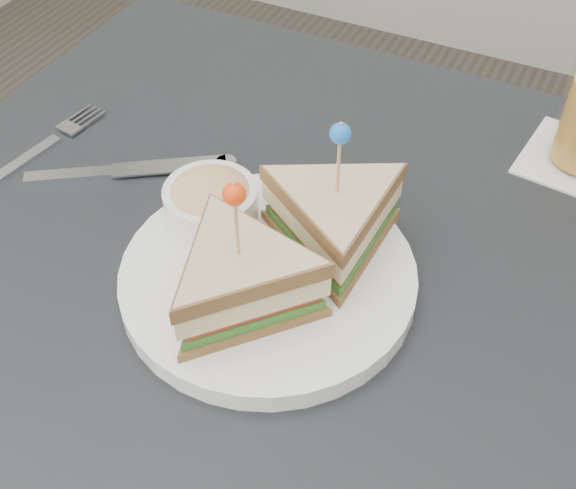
{
  "coord_description": "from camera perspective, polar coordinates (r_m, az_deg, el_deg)",
  "views": [
    {
      "loc": [
        0.19,
        -0.35,
        1.21
      ],
      "look_at": [
        0.01,
        0.01,
        0.8
      ],
      "focal_mm": 45.0,
      "sensor_mm": 36.0,
      "label": 1
    }
  ],
  "objects": [
    {
      "name": "table",
      "position": [
        0.67,
        -1.16,
        -7.87
      ],
      "size": [
        0.8,
        0.8,
        0.75
      ],
      "color": "black",
      "rests_on": "ground"
    },
    {
      "name": "plate_meal",
      "position": [
        0.59,
        -0.94,
        -0.41
      ],
      "size": [
        0.31,
        0.31,
        0.15
      ],
      "rotation": [
        0.0,
        0.0,
        0.31
      ],
      "color": "white",
      "rests_on": "table"
    },
    {
      "name": "cutlery_fork",
      "position": [
        0.79,
        -18.65,
        7.45
      ],
      "size": [
        0.04,
        0.17,
        0.0
      ],
      "rotation": [
        0.0,
        0.0,
        -0.14
      ],
      "color": "silver",
      "rests_on": "table"
    },
    {
      "name": "cutlery_knife",
      "position": [
        0.74,
        -13.02,
        5.71
      ],
      "size": [
        0.18,
        0.13,
        0.01
      ],
      "rotation": [
        0.0,
        0.0,
        -0.99
      ],
      "color": "white",
      "rests_on": "table"
    }
  ]
}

